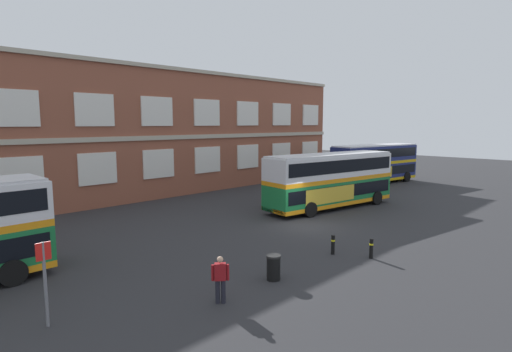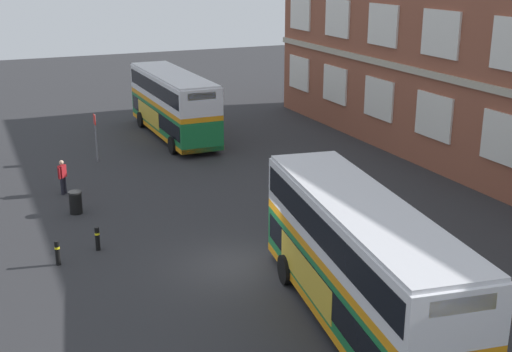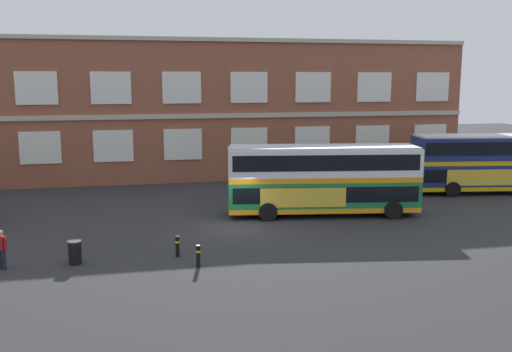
% 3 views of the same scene
% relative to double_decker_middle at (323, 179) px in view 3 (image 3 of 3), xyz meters
% --- Properties ---
extents(ground_plane, '(120.00, 120.00, 0.00)m').
position_rel_double_decker_middle_xyz_m(ground_plane, '(-5.41, 0.17, -2.15)').
color(ground_plane, '#2B2B2D').
extents(brick_terminal_building, '(46.22, 8.19, 10.95)m').
position_rel_double_decker_middle_xyz_m(brick_terminal_building, '(-7.04, 16.15, 3.18)').
color(brick_terminal_building, brown).
rests_on(brick_terminal_building, ground).
extents(double_decker_middle, '(11.26, 4.21, 4.07)m').
position_rel_double_decker_middle_xyz_m(double_decker_middle, '(0.00, 0.00, 0.00)').
color(double_decker_middle, '#197038').
rests_on(double_decker_middle, ground).
extents(double_decker_far, '(11.27, 4.25, 4.07)m').
position_rel_double_decker_middle_xyz_m(double_decker_far, '(13.75, 3.79, 0.00)').
color(double_decker_far, navy).
rests_on(double_decker_far, ground).
extents(waiting_passenger, '(0.55, 0.49, 1.70)m').
position_rel_double_decker_middle_xyz_m(waiting_passenger, '(-16.22, -6.45, -1.22)').
color(waiting_passenger, black).
rests_on(waiting_passenger, ground).
extents(station_litter_bin, '(0.60, 0.60, 1.03)m').
position_rel_double_decker_middle_xyz_m(station_litter_bin, '(-13.33, -6.34, -1.63)').
color(station_litter_bin, black).
rests_on(station_litter_bin, ground).
extents(safety_bollard_west, '(0.19, 0.19, 0.95)m').
position_rel_double_decker_middle_xyz_m(safety_bollard_west, '(-8.93, -6.23, -1.66)').
color(safety_bollard_west, black).
rests_on(safety_bollard_west, ground).
extents(safety_bollard_east, '(0.19, 0.19, 0.95)m').
position_rel_double_decker_middle_xyz_m(safety_bollard_east, '(-8.19, -7.85, -1.66)').
color(safety_bollard_east, black).
rests_on(safety_bollard_east, ground).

